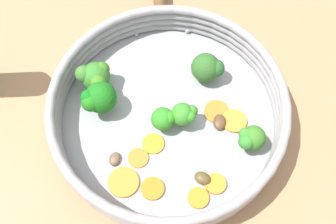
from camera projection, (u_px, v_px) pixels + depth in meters
ground_plane at (168, 121)px, 0.61m from camera, size 4.00×4.00×0.00m
skillet at (168, 118)px, 0.61m from camera, size 0.34×0.34×0.02m
skillet_rim_wall at (168, 108)px, 0.58m from camera, size 0.35×0.35×0.06m
skillet_rivet_left at (188, 31)px, 0.66m from camera, size 0.01×0.01×0.01m
skillet_rivet_right at (136, 34)px, 0.66m from camera, size 0.01×0.01×0.01m
carrot_slice_0 at (152, 188)px, 0.55m from camera, size 0.04×0.04×0.00m
carrot_slice_1 at (234, 121)px, 0.59m from camera, size 0.05×0.05×0.00m
carrot_slice_2 at (215, 184)px, 0.55m from camera, size 0.04×0.04×0.01m
carrot_slice_3 at (217, 112)px, 0.60m from camera, size 0.05×0.05×0.00m
carrot_slice_4 at (138, 158)px, 0.57m from camera, size 0.04×0.04×0.00m
carrot_slice_5 at (198, 198)px, 0.54m from camera, size 0.04×0.04×0.00m
carrot_slice_6 at (152, 143)px, 0.58m from camera, size 0.04×0.04×0.00m
carrot_slice_7 at (123, 182)px, 0.55m from camera, size 0.06×0.06×0.00m
broccoli_floret_0 at (208, 68)px, 0.61m from camera, size 0.05×0.05×0.05m
broccoli_floret_1 at (185, 112)px, 0.57m from camera, size 0.03×0.04×0.05m
broccoli_floret_2 at (98, 98)px, 0.57m from camera, size 0.05×0.05×0.06m
broccoli_floret_3 at (251, 138)px, 0.56m from camera, size 0.04×0.04×0.04m
broccoli_floret_4 at (94, 77)px, 0.59m from camera, size 0.05×0.05×0.05m
broccoli_floret_5 at (163, 118)px, 0.57m from camera, size 0.03×0.04×0.04m
mushroom_piece_0 at (220, 122)px, 0.59m from camera, size 0.03×0.03×0.01m
mushroom_piece_1 at (203, 178)px, 0.55m from camera, size 0.02×0.02×0.01m
mushroom_piece_2 at (115, 159)px, 0.57m from camera, size 0.02×0.02×0.01m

